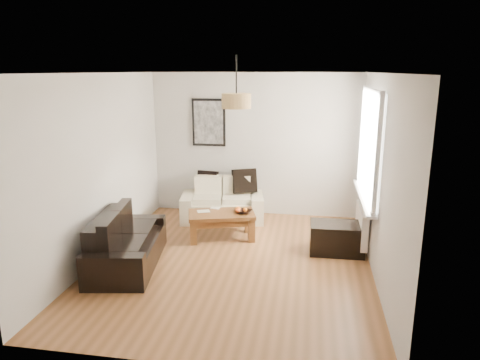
% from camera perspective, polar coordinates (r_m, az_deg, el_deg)
% --- Properties ---
extents(floor, '(4.50, 4.50, 0.00)m').
position_cam_1_polar(floor, '(6.25, -0.92, -10.72)').
color(floor, brown).
rests_on(floor, ground).
extents(ceiling, '(3.80, 4.50, 0.00)m').
position_cam_1_polar(ceiling, '(5.67, -1.02, 13.85)').
color(ceiling, white).
rests_on(ceiling, floor).
extents(wall_back, '(3.80, 0.04, 2.60)m').
position_cam_1_polar(wall_back, '(8.01, 1.94, 4.60)').
color(wall_back, silver).
rests_on(wall_back, floor).
extents(wall_front, '(3.80, 0.04, 2.60)m').
position_cam_1_polar(wall_front, '(3.73, -7.23, -6.89)').
color(wall_front, silver).
rests_on(wall_front, floor).
extents(wall_left, '(0.04, 4.50, 2.60)m').
position_cam_1_polar(wall_left, '(6.44, -17.85, 1.54)').
color(wall_left, silver).
rests_on(wall_left, floor).
extents(wall_right, '(0.04, 4.50, 2.60)m').
position_cam_1_polar(wall_right, '(5.80, 17.83, 0.21)').
color(wall_right, silver).
rests_on(wall_right, floor).
extents(window_bay, '(0.14, 1.90, 1.60)m').
position_cam_1_polar(window_bay, '(6.52, 16.71, 4.46)').
color(window_bay, white).
rests_on(window_bay, wall_right).
extents(radiator, '(0.10, 0.90, 0.52)m').
position_cam_1_polar(radiator, '(6.81, 15.65, -5.68)').
color(radiator, white).
rests_on(radiator, wall_right).
extents(poster, '(0.62, 0.04, 0.87)m').
position_cam_1_polar(poster, '(8.07, -4.11, 7.52)').
color(poster, black).
rests_on(poster, wall_back).
extents(pendant_shade, '(0.40, 0.40, 0.20)m').
position_cam_1_polar(pendant_shade, '(5.98, -0.48, 10.32)').
color(pendant_shade, tan).
rests_on(pendant_shade, ceiling).
extents(loveseat_cream, '(1.57, 1.03, 0.72)m').
position_cam_1_polar(loveseat_cream, '(7.85, -2.33, -2.63)').
color(loveseat_cream, beige).
rests_on(loveseat_cream, floor).
extents(sofa_leather, '(1.05, 1.74, 0.71)m').
position_cam_1_polar(sofa_leather, '(6.25, -14.57, -7.69)').
color(sofa_leather, black).
rests_on(sofa_leather, floor).
extents(coffee_table, '(1.16, 0.84, 0.43)m').
position_cam_1_polar(coffee_table, '(7.03, -2.43, -5.95)').
color(coffee_table, brown).
rests_on(coffee_table, floor).
extents(ottoman, '(0.79, 0.52, 0.45)m').
position_cam_1_polar(ottoman, '(6.64, 12.54, -7.44)').
color(ottoman, black).
rests_on(ottoman, floor).
extents(cushion_left, '(0.39, 0.17, 0.37)m').
position_cam_1_polar(cushion_left, '(8.01, -4.27, -0.12)').
color(cushion_left, black).
rests_on(cushion_left, loveseat_cream).
extents(cushion_right, '(0.45, 0.30, 0.43)m').
position_cam_1_polar(cushion_right, '(7.87, 0.59, -0.12)').
color(cushion_right, black).
rests_on(cushion_right, loveseat_cream).
extents(fruit_bowl, '(0.27, 0.27, 0.05)m').
position_cam_1_polar(fruit_bowl, '(6.92, 0.68, -4.18)').
color(fruit_bowl, black).
rests_on(fruit_bowl, coffee_table).
extents(orange_a, '(0.08, 0.08, 0.07)m').
position_cam_1_polar(orange_a, '(6.92, -0.27, -4.05)').
color(orange_a, '#F35114').
rests_on(orange_a, fruit_bowl).
extents(orange_b, '(0.08, 0.08, 0.06)m').
position_cam_1_polar(orange_b, '(6.98, 0.68, -3.90)').
color(orange_b, orange).
rests_on(orange_b, fruit_bowl).
extents(orange_c, '(0.11, 0.11, 0.09)m').
position_cam_1_polar(orange_c, '(7.00, -0.26, -3.86)').
color(orange_c, orange).
rests_on(orange_c, fruit_bowl).
extents(papers, '(0.24, 0.20, 0.01)m').
position_cam_1_polar(papers, '(7.04, -4.80, -4.10)').
color(papers, silver).
rests_on(papers, coffee_table).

